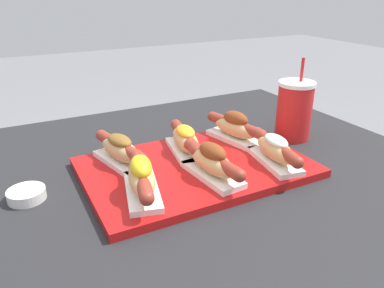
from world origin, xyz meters
name	(u,v)px	position (x,y,z in m)	size (l,w,h in m)	color
patio_table	(182,287)	(0.00, 0.00, 0.36)	(1.16, 0.93, 0.72)	#232326
serving_tray	(196,167)	(0.02, -0.03, 0.72)	(0.49, 0.32, 0.02)	#B71414
hot_dog_0	(142,178)	(-0.13, -0.10, 0.77)	(0.10, 0.19, 0.08)	white
hot_dog_1	(212,162)	(0.02, -0.10, 0.77)	(0.07, 0.20, 0.07)	white
hot_dog_2	(275,150)	(0.18, -0.11, 0.77)	(0.08, 0.20, 0.06)	white
hot_dog_3	(120,150)	(-0.12, 0.05, 0.77)	(0.09, 0.19, 0.07)	white
hot_dog_4	(185,140)	(0.03, 0.03, 0.77)	(0.09, 0.19, 0.07)	white
hot_dog_5	(235,127)	(0.18, 0.04, 0.77)	(0.09, 0.19, 0.08)	white
sauce_bowl	(26,194)	(-0.32, 0.02, 0.73)	(0.07, 0.07, 0.02)	silver
drink_cup	(294,110)	(0.34, 0.02, 0.79)	(0.09, 0.09, 0.22)	red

